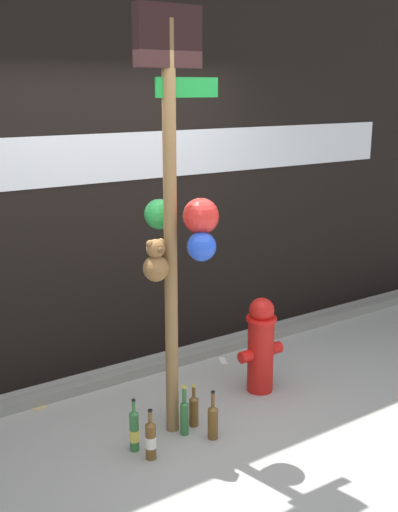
{
  "coord_description": "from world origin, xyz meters",
  "views": [
    {
      "loc": [
        -2.22,
        -3.11,
        2.29
      ],
      "look_at": [
        0.07,
        0.25,
        1.21
      ],
      "focal_mm": 44.63,
      "sensor_mm": 36.0,
      "label": 1
    }
  ],
  "objects": [
    {
      "name": "ground_plane",
      "position": [
        0.0,
        0.0,
        0.0
      ],
      "size": [
        14.0,
        14.0,
        0.0
      ],
      "primitive_type": "plane",
      "color": "#9E9B93"
    },
    {
      "name": "building_wall",
      "position": [
        0.0,
        1.53,
        1.91
      ],
      "size": [
        10.0,
        0.21,
        3.83
      ],
      "color": "black",
      "rests_on": "ground_plane"
    },
    {
      "name": "curb_strip",
      "position": [
        0.0,
        1.13,
        0.04
      ],
      "size": [
        8.0,
        0.12,
        0.08
      ],
      "primitive_type": "cube",
      "color": "gray",
      "rests_on": "ground_plane"
    },
    {
      "name": "memorial_post",
      "position": [
        -0.12,
        0.23,
        1.62
      ],
      "size": [
        0.58,
        0.59,
        2.76
      ],
      "color": "olive",
      "rests_on": "ground_plane"
    },
    {
      "name": "fire_hydrant",
      "position": [
        0.73,
        0.37,
        0.38
      ],
      "size": [
        0.39,
        0.23,
        0.75
      ],
      "color": "red",
      "rests_on": "ground_plane"
    },
    {
      "name": "bottle_0",
      "position": [
        0.01,
        -0.0,
        0.13
      ],
      "size": [
        0.07,
        0.07,
        0.35
      ],
      "color": "brown",
      "rests_on": "ground_plane"
    },
    {
      "name": "bottle_1",
      "position": [
        -0.0,
        0.21,
        0.12
      ],
      "size": [
        0.07,
        0.07,
        0.31
      ],
      "color": "brown",
      "rests_on": "ground_plane"
    },
    {
      "name": "bottle_2",
      "position": [
        -0.12,
        0.15,
        0.14
      ],
      "size": [
        0.06,
        0.06,
        0.36
      ],
      "color": "#337038",
      "rests_on": "ground_plane"
    },
    {
      "name": "bottle_3",
      "position": [
        -0.06,
        0.38,
        0.15
      ],
      "size": [
        0.06,
        0.06,
        0.4
      ],
      "color": "#93CCE0",
      "rests_on": "ground_plane"
    },
    {
      "name": "bottle_4",
      "position": [
        -0.45,
        0.03,
        0.13
      ],
      "size": [
        0.07,
        0.07,
        0.34
      ],
      "color": "brown",
      "rests_on": "ground_plane"
    },
    {
      "name": "bottle_5",
      "position": [
        -0.49,
        0.17,
        0.14
      ],
      "size": [
        0.06,
        0.06,
        0.36
      ],
      "color": "#337038",
      "rests_on": "ground_plane"
    },
    {
      "name": "litter_0",
      "position": [
        0.81,
        0.97,
        0.0
      ],
      "size": [
        0.11,
        0.15,
        0.01
      ],
      "primitive_type": "cube",
      "rotation": [
        0.0,
        0.0,
        1.15
      ],
      "color": "silver",
      "rests_on": "ground_plane"
    },
    {
      "name": "litter_2",
      "position": [
        -0.81,
        1.07,
        0.0
      ],
      "size": [
        0.13,
        0.13,
        0.01
      ],
      "primitive_type": "cube",
      "rotation": [
        0.0,
        0.0,
        0.37
      ],
      "color": "tan",
      "rests_on": "ground_plane"
    }
  ]
}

